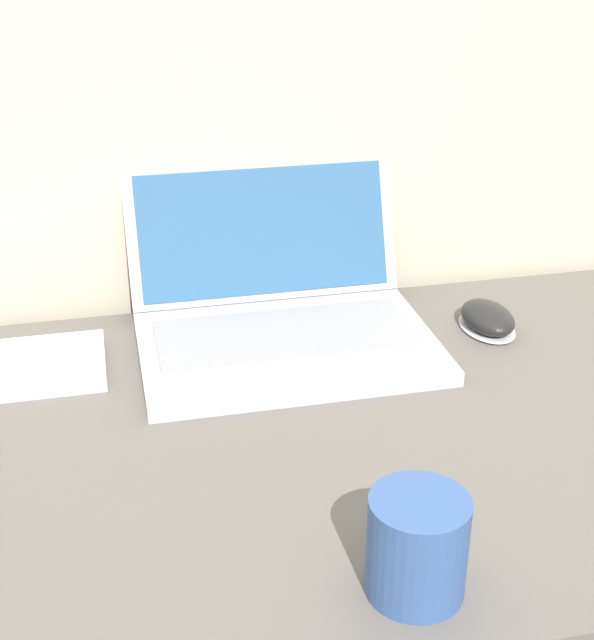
% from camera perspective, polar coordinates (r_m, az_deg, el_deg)
% --- Properties ---
extents(laptop, '(0.39, 0.34, 0.21)m').
position_cam_1_polar(laptop, '(1.20, -1.11, 0.68)').
color(laptop, '#ADADB2').
rests_on(laptop, desk).
extents(drink_cup, '(0.09, 0.09, 0.10)m').
position_cam_1_polar(drink_cup, '(0.79, 7.70, -14.04)').
color(drink_cup, '#33518C').
rests_on(drink_cup, desk).
extents(computer_mouse, '(0.07, 0.11, 0.04)m').
position_cam_1_polar(computer_mouse, '(1.26, 12.10, 0.07)').
color(computer_mouse, '#B2B2B7').
rests_on(computer_mouse, desk).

